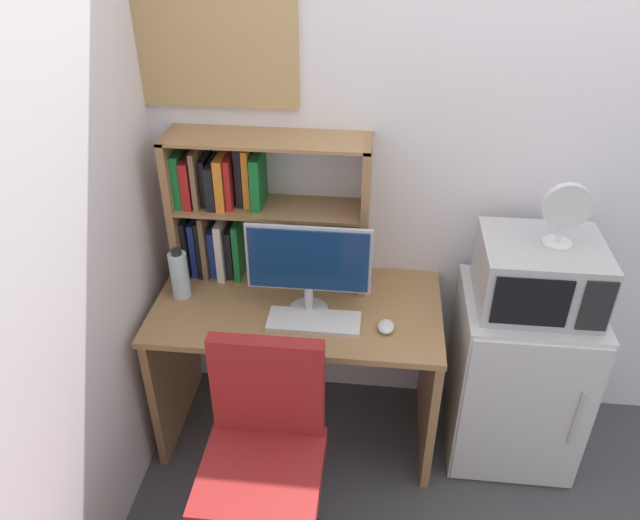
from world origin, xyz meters
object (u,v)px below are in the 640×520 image
object	(u,v)px
desk_fan	(565,212)
desk_chair	(265,474)
mini_fridge	(516,377)
wall_corkboard	(198,48)
water_bottle	(179,274)
microwave	(539,274)
keyboard	(314,322)
computer_mouse	(386,326)
hutch_bookshelf	(238,204)
monitor	(308,264)

from	to	relation	value
desk_fan	desk_chair	xyz separation A→B (m)	(-1.04, -0.64, -0.81)
mini_fridge	wall_corkboard	bearing A→B (deg)	168.09
water_bottle	microwave	distance (m)	1.47
desk_fan	wall_corkboard	xyz separation A→B (m)	(-1.42, 0.29, 0.48)
keyboard	computer_mouse	xyz separation A→B (m)	(0.29, -0.01, 0.01)
keyboard	computer_mouse	size ratio (longest dim) A/B	4.16
water_bottle	microwave	world-z (taller)	microwave
water_bottle	mini_fridge	bearing A→B (deg)	0.21
hutch_bookshelf	water_bottle	xyz separation A→B (m)	(-0.23, -0.20, -0.24)
desk_fan	wall_corkboard	world-z (taller)	wall_corkboard
keyboard	desk_chair	world-z (taller)	desk_chair
microwave	desk_fan	world-z (taller)	desk_fan
desk_chair	water_bottle	bearing A→B (deg)	126.16
monitor	keyboard	bearing A→B (deg)	-69.27
computer_mouse	hutch_bookshelf	bearing A→B (deg)	152.21
hutch_bookshelf	keyboard	world-z (taller)	hutch_bookshelf
microwave	water_bottle	bearing A→B (deg)	-179.68
microwave	wall_corkboard	distance (m)	1.60
desk_chair	wall_corkboard	size ratio (longest dim) A/B	1.20
hutch_bookshelf	microwave	xyz separation A→B (m)	(1.24, -0.19, -0.14)
monitor	water_bottle	distance (m)	0.58
keyboard	water_bottle	world-z (taller)	water_bottle
monitor	desk_chair	xyz separation A→B (m)	(-0.10, -0.58, -0.55)
water_bottle	monitor	bearing A→B (deg)	-5.68
monitor	keyboard	xyz separation A→B (m)	(0.03, -0.08, -0.22)
keyboard	wall_corkboard	size ratio (longest dim) A/B	0.48
hutch_bookshelf	mini_fridge	bearing A→B (deg)	-8.91
keyboard	water_bottle	distance (m)	0.61
mini_fridge	wall_corkboard	distance (m)	1.92
desk_chair	wall_corkboard	xyz separation A→B (m)	(-0.37, 0.93, 1.29)
computer_mouse	microwave	xyz separation A→B (m)	(0.59, 0.15, 0.19)
computer_mouse	desk_chair	world-z (taller)	desk_chair
water_bottle	microwave	bearing A→B (deg)	0.32
desk_fan	wall_corkboard	distance (m)	1.52
computer_mouse	desk_chair	bearing A→B (deg)	-130.28
computer_mouse	monitor	bearing A→B (deg)	164.57
desk_chair	monitor	bearing A→B (deg)	80.66
computer_mouse	water_bottle	world-z (taller)	water_bottle
desk_fan	desk_chair	distance (m)	1.47
mini_fridge	microwave	size ratio (longest dim) A/B	1.75
computer_mouse	keyboard	bearing A→B (deg)	178.31
desk_chair	hutch_bookshelf	bearing A→B (deg)	105.80
water_bottle	mini_fridge	distance (m)	1.53
keyboard	desk_fan	size ratio (longest dim) A/B	1.45
water_bottle	keyboard	bearing A→B (deg)	-12.95
microwave	hutch_bookshelf	bearing A→B (deg)	171.23
mini_fridge	desk_chair	size ratio (longest dim) A/B	0.87
mini_fridge	wall_corkboard	size ratio (longest dim) A/B	1.04
mini_fridge	desk_chair	xyz separation A→B (m)	(-1.00, -0.64, 0.01)
computer_mouse	mini_fridge	bearing A→B (deg)	14.26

